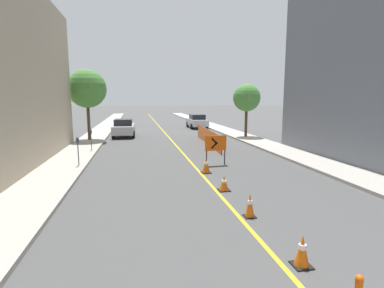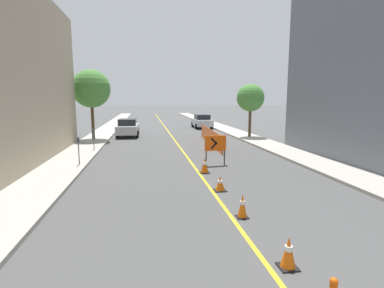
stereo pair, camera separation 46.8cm
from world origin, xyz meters
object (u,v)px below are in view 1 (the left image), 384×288
(traffic_cone_third, at_px, (302,251))
(street_tree_left_near, at_px, (87,89))
(parking_meter_near_curb, at_px, (91,135))
(traffic_cone_fourth, at_px, (250,205))
(street_tree_right_near, at_px, (247,98))
(parked_car_curb_near, at_px, (124,128))
(parked_car_curb_mid, at_px, (197,121))
(parking_meter_far_curb, at_px, (78,146))
(traffic_cone_fifth, at_px, (224,183))
(arrow_barricade_primary, at_px, (216,144))
(traffic_cone_farthest, at_px, (206,165))

(traffic_cone_third, xyz_separation_m, street_tree_left_near, (-6.91, 19.77, 3.83))
(parking_meter_near_curb, bearing_deg, street_tree_left_near, 99.40)
(traffic_cone_fourth, relative_size, street_tree_right_near, 0.16)
(parked_car_curb_near, xyz_separation_m, parked_car_curb_mid, (8.06, 6.47, 0.00))
(parking_meter_far_curb, bearing_deg, traffic_cone_fifth, -39.25)
(traffic_cone_third, height_order, traffic_cone_fifth, traffic_cone_third)
(parked_car_curb_mid, distance_m, parking_meter_far_curb, 21.15)
(arrow_barricade_primary, distance_m, parking_meter_near_curb, 8.50)
(traffic_cone_fourth, height_order, arrow_barricade_primary, arrow_barricade_primary)
(parking_meter_near_curb, bearing_deg, traffic_cone_fifth, -57.52)
(traffic_cone_fifth, xyz_separation_m, parking_meter_near_curb, (-5.97, 9.38, 0.80))
(traffic_cone_fifth, height_order, arrow_barricade_primary, arrow_barricade_primary)
(traffic_cone_third, xyz_separation_m, street_tree_right_near, (6.15, 19.38, 3.12))
(arrow_barricade_primary, bearing_deg, traffic_cone_third, -100.06)
(arrow_barricade_primary, bearing_deg, parking_meter_near_curb, 137.71)
(traffic_cone_third, relative_size, parked_car_curb_mid, 0.15)
(traffic_cone_farthest, relative_size, parked_car_curb_mid, 0.17)
(parked_car_curb_mid, relative_size, street_tree_left_near, 0.79)
(parked_car_curb_near, bearing_deg, arrow_barricade_primary, -66.75)
(traffic_cone_fifth, xyz_separation_m, traffic_cone_farthest, (-0.03, 2.74, 0.08))
(traffic_cone_fifth, xyz_separation_m, parked_car_curb_mid, (3.84, 23.61, 0.53))
(arrow_barricade_primary, relative_size, parked_car_curb_mid, 0.35)
(traffic_cone_fifth, bearing_deg, parking_meter_far_curb, 140.75)
(traffic_cone_fifth, relative_size, street_tree_left_near, 0.10)
(traffic_cone_fifth, bearing_deg, arrow_barricade_primary, 78.92)
(parked_car_curb_near, xyz_separation_m, parking_meter_far_curb, (-1.75, -12.26, 0.32))
(arrow_barricade_primary, xyz_separation_m, parking_meter_far_curb, (-6.81, 0.59, 0.04))
(arrow_barricade_primary, relative_size, street_tree_right_near, 0.34)
(parking_meter_far_curb, xyz_separation_m, street_tree_right_near, (12.21, 9.32, 2.32))
(traffic_cone_fourth, height_order, street_tree_right_near, street_tree_right_near)
(traffic_cone_fifth, bearing_deg, street_tree_left_near, 115.11)
(parked_car_curb_near, distance_m, street_tree_left_near, 4.96)
(traffic_cone_farthest, xyz_separation_m, street_tree_left_near, (-6.80, 11.84, 3.79))
(traffic_cone_fourth, bearing_deg, parking_meter_far_curb, 128.76)
(street_tree_left_near, bearing_deg, traffic_cone_third, -70.73)
(traffic_cone_fifth, height_order, traffic_cone_farthest, traffic_cone_farthest)
(traffic_cone_fifth, xyz_separation_m, parked_car_curb_near, (-4.22, 17.14, 0.53))
(traffic_cone_fourth, relative_size, traffic_cone_farthest, 0.97)
(arrow_barricade_primary, relative_size, street_tree_left_near, 0.28)
(parking_meter_far_curb, bearing_deg, arrow_barricade_primary, -4.97)
(arrow_barricade_primary, xyz_separation_m, parked_car_curb_near, (-5.06, 12.85, -0.28))
(traffic_cone_fourth, height_order, parking_meter_near_curb, parking_meter_near_curb)
(traffic_cone_third, distance_m, traffic_cone_fourth, 2.63)
(traffic_cone_fifth, bearing_deg, street_tree_right_near, 66.28)
(traffic_cone_third, bearing_deg, traffic_cone_fourth, 91.78)
(street_tree_right_near, bearing_deg, street_tree_left_near, 178.32)
(traffic_cone_third, height_order, parking_meter_near_curb, parking_meter_near_curb)
(traffic_cone_fifth, relative_size, traffic_cone_farthest, 0.77)
(parking_meter_near_curb, xyz_separation_m, street_tree_right_near, (12.21, 4.81, 2.37))
(traffic_cone_fifth, height_order, parking_meter_far_curb, parking_meter_far_curb)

